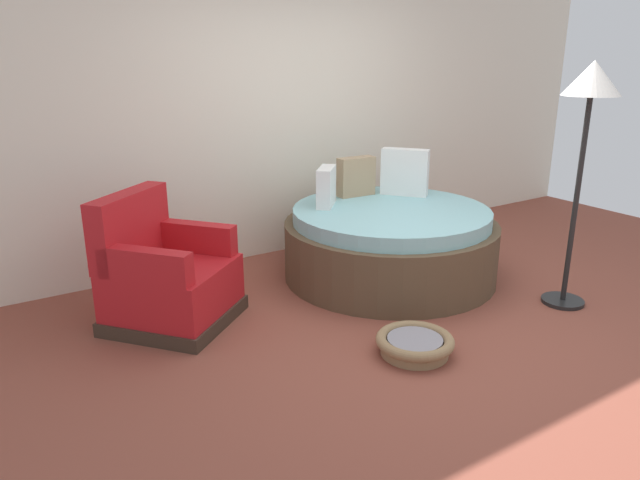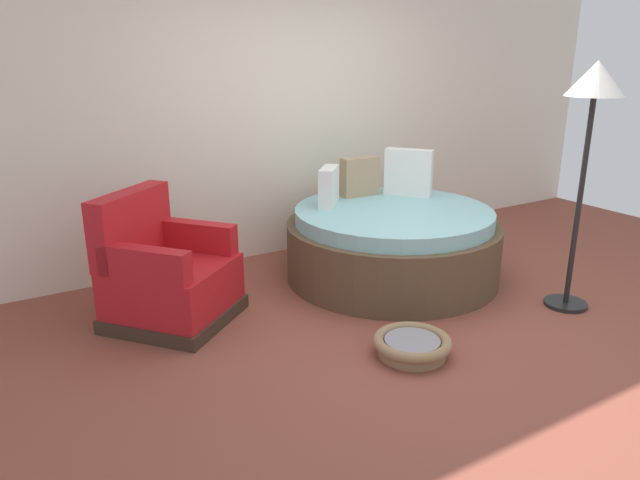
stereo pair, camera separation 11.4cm
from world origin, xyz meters
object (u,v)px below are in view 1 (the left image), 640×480
(round_daybed, at_px, (390,242))
(pet_basket, at_px, (415,344))
(floor_lamp, at_px, (590,103))
(red_armchair, at_px, (166,278))

(round_daybed, xyz_separation_m, pet_basket, (-0.75, -1.19, -0.24))
(pet_basket, bearing_deg, floor_lamp, -0.61)
(pet_basket, distance_m, floor_lamp, 2.11)
(red_armchair, xyz_separation_m, pet_basket, (1.17, -1.36, -0.26))
(round_daybed, distance_m, red_armchair, 1.93)
(pet_basket, bearing_deg, red_armchair, 130.79)
(pet_basket, bearing_deg, round_daybed, 57.61)
(floor_lamp, bearing_deg, red_armchair, 152.97)
(round_daybed, height_order, pet_basket, round_daybed)
(round_daybed, relative_size, floor_lamp, 1.00)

